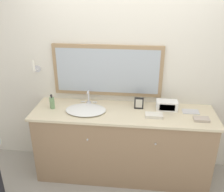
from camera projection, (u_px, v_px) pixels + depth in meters
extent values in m
plane|color=#9E998E|center=(120.00, 190.00, 3.07)|extent=(14.00, 14.00, 0.00)
cube|color=silver|center=(126.00, 74.00, 3.14)|extent=(8.00, 0.06, 2.55)
cube|color=#997A56|center=(107.00, 71.00, 3.10)|extent=(1.37, 0.04, 0.65)
cube|color=#9EA8B2|center=(107.00, 71.00, 3.08)|extent=(1.28, 0.01, 0.56)
cylinder|color=silver|center=(37.00, 69.00, 3.20)|extent=(0.09, 0.01, 0.09)
cylinder|color=silver|center=(36.00, 70.00, 3.15)|extent=(0.02, 0.10, 0.02)
cylinder|color=white|center=(34.00, 66.00, 3.08)|extent=(0.02, 0.02, 0.14)
cube|color=#937556|center=(123.00, 145.00, 3.17)|extent=(2.13, 0.58, 0.89)
cube|color=beige|center=(123.00, 113.00, 2.99)|extent=(2.19, 0.61, 0.03)
sphere|color=silver|center=(87.00, 140.00, 2.84)|extent=(0.02, 0.02, 0.02)
sphere|color=silver|center=(156.00, 144.00, 2.76)|extent=(0.02, 0.02, 0.02)
ellipsoid|color=white|center=(86.00, 110.00, 2.99)|extent=(0.49, 0.36, 0.03)
cylinder|color=silver|center=(89.00, 103.00, 3.17)|extent=(0.06, 0.06, 0.03)
cylinder|color=silver|center=(89.00, 97.00, 3.14)|extent=(0.02, 0.02, 0.15)
cylinder|color=silver|center=(88.00, 92.00, 3.07)|extent=(0.02, 0.07, 0.02)
cylinder|color=white|center=(83.00, 102.00, 3.17)|extent=(0.05, 0.02, 0.02)
cylinder|color=white|center=(95.00, 102.00, 3.16)|extent=(0.06, 0.02, 0.02)
cylinder|color=#709966|center=(52.00, 103.00, 3.04)|extent=(0.06, 0.06, 0.14)
cylinder|color=black|center=(51.00, 96.00, 3.00)|extent=(0.02, 0.02, 0.04)
cube|color=black|center=(51.00, 95.00, 2.99)|extent=(0.02, 0.03, 0.01)
cube|color=white|center=(167.00, 105.00, 3.01)|extent=(0.25, 0.14, 0.12)
cube|color=black|center=(167.00, 108.00, 2.95)|extent=(0.18, 0.01, 0.08)
cube|color=black|center=(139.00, 103.00, 3.02)|extent=(0.11, 0.01, 0.15)
cube|color=beige|center=(139.00, 104.00, 3.02)|extent=(0.08, 0.00, 0.11)
cube|color=#B7A899|center=(201.00, 119.00, 2.79)|extent=(0.17, 0.11, 0.03)
cube|color=silver|center=(154.00, 115.00, 2.86)|extent=(0.20, 0.11, 0.04)
cube|color=silver|center=(191.00, 112.00, 2.98)|extent=(0.19, 0.12, 0.01)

